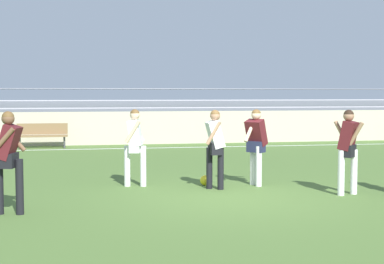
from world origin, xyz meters
The scene contains 11 objects.
ground_plane centered at (0.00, 0.00, 0.00)m, with size 160.00×160.00×0.00m, color #4C6B30.
field_line_sideline centered at (0.00, 10.19, 0.00)m, with size 44.00×0.12×0.01m, color white.
sideline_wall centered at (0.00, 11.86, 0.64)m, with size 48.00×0.16×1.28m, color beige.
bleacher_stand centered at (3.03, 14.52, 0.91)m, with size 21.17×3.59×2.22m.
bench_centre_sideline centered at (-4.25, 10.82, 0.55)m, with size 1.80×0.40×0.90m.
player_white_deep_cover centered at (-0.09, 1.04, 0.98)m, with size 0.48×0.44×1.65m.
player_dark_pressing_high centered at (0.88, 1.33, 0.98)m, with size 0.68×0.54×1.65m.
player_dark_dropping_back centered at (2.32, -0.09, 1.00)m, with size 0.50×0.68×1.67m.
player_dark_trailing_run centered at (-3.98, -0.77, 1.02)m, with size 0.54×0.56×1.70m.
player_white_wide_left centered at (-1.69, 1.71, 0.98)m, with size 0.48×0.55×1.66m.
soccer_ball centered at (-0.19, 1.55, 0.11)m, with size 0.22×0.22×0.22m, color yellow.
Camera 1 is at (-2.75, -10.53, 2.00)m, focal length 53.78 mm.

